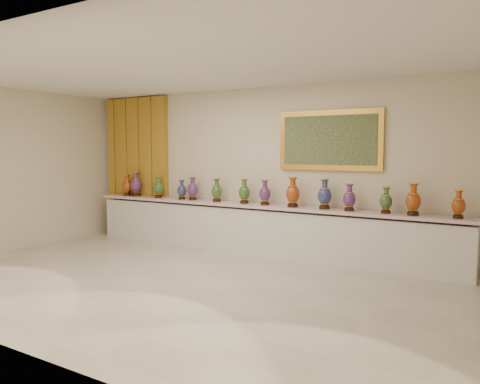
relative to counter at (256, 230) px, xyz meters
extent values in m
plane|color=beige|center=(0.00, -2.27, -0.44)|extent=(8.00, 8.00, 0.00)
plane|color=beige|center=(0.00, 0.23, 1.06)|extent=(8.00, 0.00, 8.00)
plane|color=beige|center=(-4.00, -2.27, 1.06)|extent=(0.00, 5.00, 5.00)
plane|color=white|center=(0.00, -2.27, 2.56)|extent=(8.00, 8.00, 0.00)
cube|color=#C5822A|center=(-3.03, 0.17, 1.06)|extent=(1.64, 0.14, 2.95)
cube|color=gold|center=(1.29, 0.19, 1.60)|extent=(1.80, 0.06, 1.00)
cube|color=#1C3820|center=(1.29, 0.16, 1.60)|extent=(1.62, 0.02, 0.82)
cube|color=white|center=(0.00, 0.00, -0.03)|extent=(7.20, 0.42, 0.81)
cube|color=white|center=(0.00, -0.02, 0.44)|extent=(7.28, 0.48, 0.05)
cylinder|color=black|center=(-3.13, -0.05, 0.49)|extent=(0.16, 0.16, 0.04)
cone|color=gold|center=(-3.13, -0.05, 0.54)|extent=(0.14, 0.14, 0.03)
ellipsoid|color=maroon|center=(-3.13, -0.05, 0.66)|extent=(0.23, 0.23, 0.26)
cylinder|color=gold|center=(-3.13, -0.05, 0.77)|extent=(0.14, 0.14, 0.01)
cylinder|color=maroon|center=(-3.13, -0.05, 0.83)|extent=(0.08, 0.08, 0.09)
cone|color=maroon|center=(-3.13, -0.05, 0.89)|extent=(0.14, 0.14, 0.03)
cylinder|color=gold|center=(-3.13, -0.05, 0.91)|extent=(0.15, 0.15, 0.01)
cylinder|color=black|center=(-2.92, 0.00, 0.49)|extent=(0.18, 0.18, 0.05)
cone|color=gold|center=(-2.92, 0.00, 0.54)|extent=(0.16, 0.16, 0.03)
ellipsoid|color=#2A1047|center=(-2.92, 0.00, 0.69)|extent=(0.30, 0.30, 0.29)
cylinder|color=gold|center=(-2.92, 0.00, 0.81)|extent=(0.16, 0.16, 0.01)
cylinder|color=#2A1047|center=(-2.92, 0.00, 0.87)|extent=(0.09, 0.09, 0.11)
cone|color=#2A1047|center=(-2.92, 0.00, 0.95)|extent=(0.16, 0.16, 0.04)
cylinder|color=gold|center=(-2.92, 0.00, 0.97)|extent=(0.17, 0.17, 0.01)
cylinder|color=black|center=(-2.26, -0.05, 0.49)|extent=(0.16, 0.16, 0.04)
cone|color=gold|center=(-2.26, -0.05, 0.53)|extent=(0.14, 0.14, 0.03)
ellipsoid|color=black|center=(-2.26, -0.05, 0.66)|extent=(0.22, 0.22, 0.26)
cylinder|color=gold|center=(-2.26, -0.05, 0.77)|extent=(0.14, 0.14, 0.01)
cylinder|color=black|center=(-2.26, -0.05, 0.82)|extent=(0.08, 0.08, 0.09)
cone|color=black|center=(-2.26, -0.05, 0.89)|extent=(0.14, 0.14, 0.03)
cylinder|color=gold|center=(-2.26, -0.05, 0.90)|extent=(0.14, 0.14, 0.01)
cylinder|color=black|center=(-1.65, -0.05, 0.48)|extent=(0.14, 0.14, 0.04)
cone|color=gold|center=(-1.65, -0.05, 0.53)|extent=(0.12, 0.12, 0.03)
ellipsoid|color=#0D1341|center=(-1.65, -0.05, 0.63)|extent=(0.23, 0.23, 0.23)
cylinder|color=gold|center=(-1.65, -0.05, 0.73)|extent=(0.12, 0.12, 0.01)
cylinder|color=#0D1341|center=(-1.65, -0.05, 0.78)|extent=(0.07, 0.07, 0.08)
cone|color=#0D1341|center=(-1.65, -0.05, 0.84)|extent=(0.12, 0.12, 0.03)
cylinder|color=gold|center=(-1.65, -0.05, 0.85)|extent=(0.13, 0.13, 0.01)
cylinder|color=black|center=(-1.41, -0.02, 0.49)|extent=(0.16, 0.16, 0.04)
cone|color=gold|center=(-1.41, -0.02, 0.54)|extent=(0.14, 0.14, 0.03)
ellipsoid|color=#2A1047|center=(-1.41, -0.02, 0.66)|extent=(0.23, 0.23, 0.26)
cylinder|color=gold|center=(-1.41, -0.02, 0.77)|extent=(0.14, 0.14, 0.01)
cylinder|color=#2A1047|center=(-1.41, -0.02, 0.83)|extent=(0.08, 0.08, 0.09)
cone|color=#2A1047|center=(-1.41, -0.02, 0.89)|extent=(0.14, 0.14, 0.03)
cylinder|color=gold|center=(-1.41, -0.02, 0.91)|extent=(0.15, 0.15, 0.01)
cylinder|color=black|center=(-0.84, -0.02, 0.49)|extent=(0.16, 0.16, 0.04)
cone|color=gold|center=(-0.84, -0.02, 0.53)|extent=(0.14, 0.14, 0.03)
ellipsoid|color=black|center=(-0.84, -0.02, 0.66)|extent=(0.26, 0.26, 0.25)
cylinder|color=gold|center=(-0.84, -0.02, 0.76)|extent=(0.14, 0.14, 0.01)
cylinder|color=black|center=(-0.84, -0.02, 0.82)|extent=(0.08, 0.08, 0.09)
cone|color=black|center=(-0.84, -0.02, 0.88)|extent=(0.14, 0.14, 0.03)
cylinder|color=gold|center=(-0.84, -0.02, 0.90)|extent=(0.14, 0.14, 0.01)
cylinder|color=black|center=(-0.24, -0.01, 0.49)|extent=(0.16, 0.16, 0.04)
cone|color=gold|center=(-0.24, -0.01, 0.53)|extent=(0.14, 0.14, 0.03)
ellipsoid|color=black|center=(-0.24, -0.01, 0.66)|extent=(0.26, 0.26, 0.26)
cylinder|color=gold|center=(-0.24, -0.01, 0.77)|extent=(0.14, 0.14, 0.01)
cylinder|color=black|center=(-0.24, -0.01, 0.83)|extent=(0.08, 0.08, 0.09)
cone|color=black|center=(-0.24, -0.01, 0.89)|extent=(0.14, 0.14, 0.03)
cylinder|color=gold|center=(-0.24, -0.01, 0.91)|extent=(0.15, 0.15, 0.01)
cylinder|color=black|center=(0.19, -0.03, 0.49)|extent=(0.16, 0.16, 0.04)
cone|color=gold|center=(0.19, -0.03, 0.53)|extent=(0.14, 0.14, 0.03)
ellipsoid|color=#2A1047|center=(0.19, -0.03, 0.66)|extent=(0.26, 0.26, 0.26)
cylinder|color=gold|center=(0.19, -0.03, 0.77)|extent=(0.14, 0.14, 0.01)
cylinder|color=#2A1047|center=(0.19, -0.03, 0.83)|extent=(0.08, 0.08, 0.09)
cone|color=#2A1047|center=(0.19, -0.03, 0.89)|extent=(0.14, 0.14, 0.03)
cylinder|color=gold|center=(0.19, -0.03, 0.91)|extent=(0.15, 0.15, 0.01)
cylinder|color=black|center=(0.74, -0.05, 0.49)|extent=(0.18, 0.18, 0.05)
cone|color=gold|center=(0.74, -0.05, 0.55)|extent=(0.16, 0.16, 0.03)
ellipsoid|color=maroon|center=(0.74, -0.05, 0.69)|extent=(0.25, 0.25, 0.30)
cylinder|color=gold|center=(0.74, -0.05, 0.81)|extent=(0.16, 0.16, 0.01)
cylinder|color=maroon|center=(0.74, -0.05, 0.88)|extent=(0.10, 0.10, 0.11)
cone|color=maroon|center=(0.74, -0.05, 0.95)|extent=(0.16, 0.16, 0.04)
cylinder|color=gold|center=(0.74, -0.05, 0.97)|extent=(0.17, 0.17, 0.01)
cylinder|color=black|center=(1.30, -0.01, 0.49)|extent=(0.18, 0.18, 0.05)
cone|color=gold|center=(1.30, -0.01, 0.54)|extent=(0.15, 0.15, 0.03)
ellipsoid|color=#0D1341|center=(1.30, -0.01, 0.68)|extent=(0.28, 0.28, 0.29)
cylinder|color=gold|center=(1.30, -0.01, 0.80)|extent=(0.16, 0.16, 0.01)
cylinder|color=#0D1341|center=(1.30, -0.01, 0.87)|extent=(0.09, 0.09, 0.10)
cone|color=#0D1341|center=(1.30, -0.01, 0.94)|extent=(0.16, 0.16, 0.04)
cylinder|color=gold|center=(1.30, -0.01, 0.96)|extent=(0.16, 0.16, 0.01)
cylinder|color=black|center=(1.73, -0.03, 0.49)|extent=(0.15, 0.15, 0.04)
cone|color=gold|center=(1.73, -0.03, 0.53)|extent=(0.14, 0.14, 0.03)
ellipsoid|color=#2A1047|center=(1.73, -0.03, 0.65)|extent=(0.22, 0.22, 0.25)
cylinder|color=gold|center=(1.73, -0.03, 0.76)|extent=(0.14, 0.14, 0.01)
cylinder|color=#2A1047|center=(1.73, -0.03, 0.82)|extent=(0.08, 0.08, 0.09)
cone|color=#2A1047|center=(1.73, -0.03, 0.88)|extent=(0.14, 0.14, 0.03)
cylinder|color=gold|center=(1.73, -0.03, 0.90)|extent=(0.14, 0.14, 0.01)
cylinder|color=black|center=(2.30, -0.02, 0.48)|extent=(0.15, 0.15, 0.04)
cone|color=gold|center=(2.30, -0.02, 0.53)|extent=(0.13, 0.13, 0.03)
ellipsoid|color=black|center=(2.30, -0.02, 0.64)|extent=(0.25, 0.25, 0.24)
cylinder|color=gold|center=(2.30, -0.02, 0.74)|extent=(0.13, 0.13, 0.01)
cylinder|color=black|center=(2.30, -0.02, 0.80)|extent=(0.08, 0.08, 0.09)
cone|color=black|center=(2.30, -0.02, 0.85)|extent=(0.13, 0.13, 0.03)
cylinder|color=gold|center=(2.30, -0.02, 0.87)|extent=(0.13, 0.13, 0.01)
cylinder|color=black|center=(2.71, -0.05, 0.49)|extent=(0.17, 0.17, 0.05)
cone|color=gold|center=(2.71, -0.05, 0.54)|extent=(0.15, 0.15, 0.03)
ellipsoid|color=maroon|center=(2.71, -0.05, 0.67)|extent=(0.28, 0.28, 0.28)
cylinder|color=gold|center=(2.71, -0.05, 0.79)|extent=(0.15, 0.15, 0.01)
cylinder|color=maroon|center=(2.71, -0.05, 0.85)|extent=(0.09, 0.09, 0.10)
cone|color=maroon|center=(2.71, -0.05, 0.92)|extent=(0.15, 0.15, 0.04)
cylinder|color=gold|center=(2.71, -0.05, 0.94)|extent=(0.16, 0.16, 0.01)
cylinder|color=black|center=(3.32, -0.04, 0.48)|extent=(0.14, 0.14, 0.04)
cone|color=gold|center=(3.32, -0.04, 0.53)|extent=(0.13, 0.13, 0.03)
ellipsoid|color=maroon|center=(3.32, -0.04, 0.64)|extent=(0.22, 0.22, 0.24)
cylinder|color=gold|center=(3.32, -0.04, 0.74)|extent=(0.13, 0.13, 0.01)
cylinder|color=maroon|center=(3.32, -0.04, 0.79)|extent=(0.08, 0.08, 0.09)
cone|color=maroon|center=(3.32, -0.04, 0.85)|extent=(0.13, 0.13, 0.03)
cylinder|color=gold|center=(3.32, -0.04, 0.87)|extent=(0.13, 0.13, 0.01)
cube|color=white|center=(-1.94, -0.14, 0.47)|extent=(0.10, 0.06, 0.00)
camera|label=1|loc=(4.10, -7.29, 1.43)|focal=35.00mm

